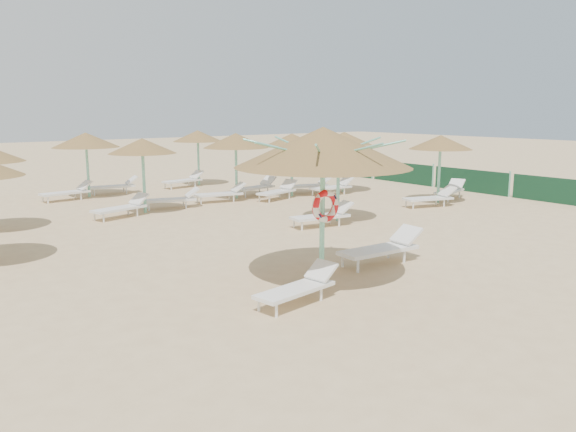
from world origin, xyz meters
TOP-DOWN VIEW (x-y plane):
  - ground at (0.00, 0.00)m, footprint 120.00×120.00m
  - main_palapa at (-0.05, -0.19)m, footprint 3.66×3.66m
  - lounger_main_a at (-1.25, -0.96)m, footprint 1.91×0.84m
  - lounger_main_b at (2.09, 0.05)m, footprint 2.24×0.78m
  - palapa_field at (2.17, 10.25)m, footprint 20.43×14.17m
  - windbreak_fence at (14.00, 9.96)m, footprint 0.08×19.84m

SIDE VIEW (x-z plane):
  - ground at x=0.00m, z-range 0.00..0.00m
  - lounger_main_a at x=-1.25m, z-range -0.02..0.65m
  - lounger_main_b at x=2.09m, z-range -0.02..0.78m
  - windbreak_fence at x=14.00m, z-range -0.05..1.05m
  - palapa_field at x=2.17m, z-range 0.93..3.63m
  - main_palapa at x=-0.05m, z-range 1.22..4.50m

